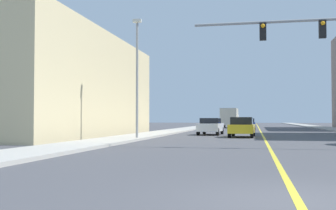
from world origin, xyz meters
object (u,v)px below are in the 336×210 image
at_px(car_blue, 248,124).
at_px(car_white, 211,126).
at_px(street_lamp, 137,72).
at_px(car_yellow, 242,127).
at_px(delivery_truck, 230,117).

bearing_deg(car_blue, car_white, -99.06).
distance_m(street_lamp, car_white, 10.97).
bearing_deg(car_yellow, delivery_truck, 97.16).
relative_size(street_lamp, car_blue, 1.77).
xyz_separation_m(car_white, car_yellow, (2.78, -4.05, 0.03)).
xyz_separation_m(car_white, delivery_truck, (0.06, 27.89, 0.84)).
relative_size(car_white, car_blue, 1.01).
bearing_deg(car_white, car_blue, 82.23).
height_order(car_white, delivery_truck, delivery_truck).
bearing_deg(street_lamp, car_white, 68.12).
distance_m(car_white, car_yellow, 4.92).
relative_size(car_white, car_yellow, 1.05).
bearing_deg(delivery_truck, car_white, -89.19).
bearing_deg(street_lamp, car_blue, 75.60).
bearing_deg(delivery_truck, street_lamp, -95.01).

